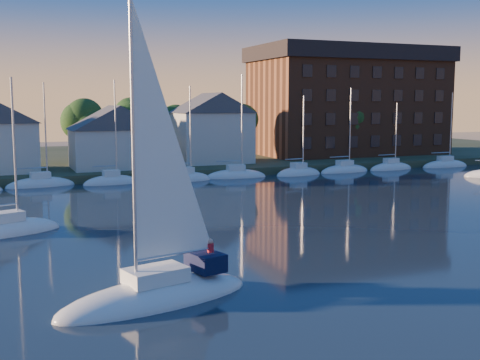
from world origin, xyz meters
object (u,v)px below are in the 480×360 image
clubhouse_centre (115,136)px  clubhouse_east (212,127)px  drifting_sailboat_left (8,233)px  hero_sailboat (159,288)px  condo_block (348,100)px

clubhouse_centre → clubhouse_east: size_ratio=1.10×
clubhouse_east → drifting_sailboat_left: 44.61m
clubhouse_centre → hero_sailboat: size_ratio=0.74×
clubhouse_east → condo_block: (26.00, 5.95, 3.79)m
condo_block → hero_sailboat: (-47.38, -58.79, -9.15)m
condo_block → drifting_sailboat_left: size_ratio=2.51×
clubhouse_centre → condo_block: bearing=11.2°
hero_sailboat → clubhouse_east: bearing=-126.4°
clubhouse_centre → drifting_sailboat_left: 35.55m
clubhouse_east → condo_block: 26.94m
clubhouse_east → hero_sailboat: bearing=-112.0°
condo_block → drifting_sailboat_left: 67.95m
clubhouse_centre → clubhouse_east: clubhouse_east is taller
clubhouse_centre → drifting_sailboat_left: (-13.83, -32.36, -5.04)m
clubhouse_east → condo_block: size_ratio=0.34×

